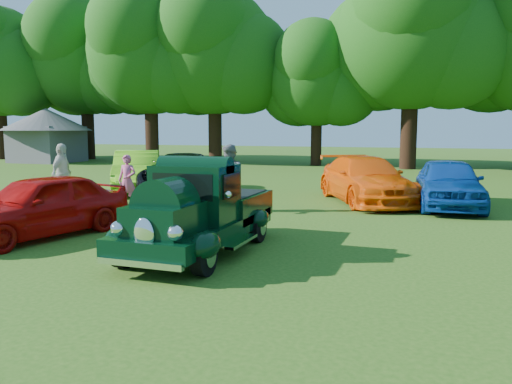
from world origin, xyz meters
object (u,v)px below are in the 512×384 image
(hero_pickup, at_px, (200,214))
(back_car_blue, at_px, (448,183))
(back_car_orange, at_px, (366,180))
(spectator_grey, at_px, (229,178))
(back_car_lime, at_px, (137,171))
(back_car_black, at_px, (182,173))
(gazebo, at_px, (47,129))
(spectator_white, at_px, (62,174))
(spectator_pink, at_px, (127,180))
(red_convertible, at_px, (39,206))

(hero_pickup, height_order, back_car_blue, hero_pickup)
(back_car_orange, xyz_separation_m, spectator_grey, (-3.48, -3.30, 0.23))
(back_car_blue, bearing_deg, back_car_lime, 172.67)
(hero_pickup, bearing_deg, back_car_black, 120.07)
(hero_pickup, height_order, spectator_grey, spectator_grey)
(back_car_orange, relative_size, gazebo, 0.80)
(spectator_white, bearing_deg, back_car_black, -44.24)
(hero_pickup, xyz_separation_m, spectator_pink, (-4.78, 4.65, 0.05))
(back_car_blue, xyz_separation_m, gazebo, (-27.08, 13.20, 1.64))
(back_car_blue, height_order, gazebo, gazebo)
(back_car_lime, bearing_deg, back_car_blue, -33.10)
(red_convertible, xyz_separation_m, back_car_lime, (-2.60, 7.94, 0.08))
(back_car_lime, relative_size, spectator_pink, 2.98)
(spectator_pink, height_order, spectator_grey, spectator_grey)
(hero_pickup, height_order, back_car_black, hero_pickup)
(back_car_lime, xyz_separation_m, back_car_blue, (11.26, -0.44, -0.02))
(back_car_orange, height_order, back_car_blue, back_car_blue)
(back_car_lime, relative_size, back_car_blue, 1.07)
(spectator_pink, bearing_deg, back_car_blue, 11.24)
(back_car_orange, relative_size, spectator_pink, 3.21)
(back_car_blue, distance_m, spectator_pink, 9.92)
(back_car_black, distance_m, back_car_orange, 6.78)
(gazebo, bearing_deg, back_car_orange, -27.59)
(hero_pickup, bearing_deg, back_car_orange, 74.58)
(back_car_blue, height_order, spectator_grey, spectator_grey)
(hero_pickup, height_order, spectator_white, spectator_white)
(back_car_black, relative_size, back_car_blue, 1.20)
(back_car_lime, bearing_deg, spectator_pink, -92.75)
(red_convertible, xyz_separation_m, gazebo, (-18.41, 20.70, 1.70))
(back_car_black, xyz_separation_m, spectator_pink, (-0.18, -3.30, 0.05))
(spectator_pink, bearing_deg, back_car_orange, 19.35)
(spectator_pink, bearing_deg, back_car_lime, 112.53)
(spectator_grey, bearing_deg, hero_pickup, -18.86)
(back_car_blue, relative_size, spectator_grey, 2.28)
(hero_pickup, height_order, red_convertible, hero_pickup)
(red_convertible, relative_size, back_car_black, 0.77)
(red_convertible, distance_m, back_car_orange, 9.98)
(back_car_black, bearing_deg, spectator_white, -137.20)
(back_car_orange, bearing_deg, gazebo, 125.71)
(back_car_blue, height_order, spectator_white, spectator_white)
(red_convertible, xyz_separation_m, back_car_orange, (6.13, 7.87, 0.04))
(spectator_white, xyz_separation_m, gazebo, (-15.59, 16.66, 1.43))
(back_car_black, bearing_deg, spectator_grey, -63.46)
(spectator_pink, bearing_deg, red_convertible, -85.47)
(back_car_lime, relative_size, gazebo, 0.74)
(back_car_black, height_order, spectator_white, spectator_white)
(back_car_blue, bearing_deg, hero_pickup, -127.12)
(hero_pickup, distance_m, spectator_pink, 6.68)
(back_car_orange, bearing_deg, red_convertible, -154.64)
(back_car_lime, distance_m, back_car_black, 1.95)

